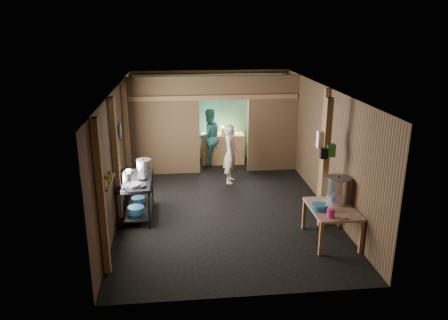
{
  "coord_description": "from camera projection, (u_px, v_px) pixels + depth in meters",
  "views": [
    {
      "loc": [
        -0.95,
        -9.04,
        3.97
      ],
      "look_at": [
        0.0,
        -0.2,
        1.1
      ],
      "focal_mm": 34.98,
      "sensor_mm": 36.0,
      "label": 1
    }
  ],
  "objects": [
    {
      "name": "pink_bucket",
      "position": [
        331.0,
        213.0,
        7.63
      ],
      "size": [
        0.17,
        0.17,
        0.16
      ],
      "primitive_type": "cylinder",
      "rotation": [
        0.0,
        0.0,
        0.3
      ],
      "color": "#D72582",
      "rests_on": "prep_table"
    },
    {
      "name": "cross_beam",
      "position": [
        214.0,
        97.0,
        11.28
      ],
      "size": [
        4.4,
        0.12,
        0.12
      ],
      "primitive_type": "cube",
      "color": "#9C6D47",
      "rests_on": "wall_left"
    },
    {
      "name": "stock_pot",
      "position": [
        338.0,
        190.0,
        8.21
      ],
      "size": [
        0.47,
        0.47,
        0.52
      ],
      "primitive_type": null,
      "rotation": [
        0.0,
        0.0,
        0.04
      ],
      "color": "silver",
      "rests_on": "prep_table"
    },
    {
      "name": "stove_pot_large",
      "position": [
        144.0,
        167.0,
        9.34
      ],
      "size": [
        0.42,
        0.42,
        0.32
      ],
      "primitive_type": null,
      "rotation": [
        0.0,
        0.0,
        0.4
      ],
      "color": "silver",
      "rests_on": "gas_range"
    },
    {
      "name": "bag_white",
      "position": [
        323.0,
        139.0,
        8.35
      ],
      "size": [
        0.22,
        0.15,
        0.32
      ],
      "primitive_type": "cube",
      "color": "white",
      "rests_on": "post_free"
    },
    {
      "name": "jar_white",
      "position": [
        105.0,
        184.0,
        6.98
      ],
      "size": [
        0.07,
        0.07,
        0.1
      ],
      "primitive_type": "cylinder",
      "color": "white",
      "rests_on": "wall_shelf"
    },
    {
      "name": "back_counter",
      "position": [
        223.0,
        149.0,
        12.56
      ],
      "size": [
        1.2,
        0.5,
        0.85
      ],
      "primitive_type": "cube",
      "color": "#9C6D47",
      "rests_on": "floor"
    },
    {
      "name": "partition_right",
      "position": [
        273.0,
        124.0,
        11.71
      ],
      "size": [
        1.35,
        0.1,
        2.6
      ],
      "primitive_type": "cube",
      "color": "brown",
      "rests_on": "floor"
    },
    {
      "name": "pan_lid_small",
      "position": [
        123.0,
        131.0,
        9.93
      ],
      "size": [
        0.03,
        0.3,
        0.3
      ],
      "primitive_type": "cylinder",
      "rotation": [
        0.0,
        1.57,
        0.0
      ],
      "color": "black",
      "rests_on": "wall_left"
    },
    {
      "name": "worker_back",
      "position": [
        209.0,
        137.0,
        12.31
      ],
      "size": [
        0.98,
        0.89,
        1.64
      ],
      "primitive_type": "imported",
      "rotation": [
        0.0,
        0.0,
        3.57
      ],
      "color": "teal",
      "rests_on": "floor"
    },
    {
      "name": "ceiling",
      "position": [
        223.0,
        89.0,
        9.07
      ],
      "size": [
        4.5,
        7.0,
        0.0
      ],
      "primitive_type": "cube",
      "color": "black",
      "rests_on": "ground"
    },
    {
      "name": "blue_tub_back",
      "position": [
        138.0,
        200.0,
        9.51
      ],
      "size": [
        0.29,
        0.29,
        0.12
      ],
      "primitive_type": "cylinder",
      "color": "#246890",
      "rests_on": "gas_range"
    },
    {
      "name": "frying_pan",
      "position": [
        133.0,
        185.0,
        8.63
      ],
      "size": [
        0.49,
        0.6,
        0.07
      ],
      "primitive_type": null,
      "rotation": [
        0.0,
        0.0,
        0.43
      ],
      "color": "slate",
      "rests_on": "gas_range"
    },
    {
      "name": "pan_lid_big",
      "position": [
        121.0,
        131.0,
        9.52
      ],
      "size": [
        0.03,
        0.34,
        0.34
      ],
      "primitive_type": "cylinder",
      "rotation": [
        0.0,
        1.57,
        0.0
      ],
      "color": "slate",
      "rests_on": "wall_left"
    },
    {
      "name": "post_left_b",
      "position": [
        116.0,
        163.0,
        8.49
      ],
      "size": [
        0.1,
        0.12,
        2.6
      ],
      "primitive_type": "cube",
      "color": "#9C6D47",
      "rests_on": "floor"
    },
    {
      "name": "blue_tub_front",
      "position": [
        136.0,
        210.0,
        8.98
      ],
      "size": [
        0.34,
        0.34,
        0.14
      ],
      "primitive_type": "cylinder",
      "color": "#246890",
      "rests_on": "gas_range"
    },
    {
      "name": "partition_header",
      "position": [
        224.0,
        87.0,
        11.27
      ],
      "size": [
        1.3,
        0.1,
        0.6
      ],
      "primitive_type": "cube",
      "color": "brown",
      "rests_on": "wall_back"
    },
    {
      "name": "jar_yellow",
      "position": [
        107.0,
        178.0,
        7.22
      ],
      "size": [
        0.08,
        0.08,
        0.1
      ],
      "primitive_type": "cylinder",
      "color": "#B59717",
      "rests_on": "wall_shelf"
    },
    {
      "name": "wall_back",
      "position": [
        211.0,
        115.0,
        12.78
      ],
      "size": [
        4.5,
        0.0,
        2.6
      ],
      "primitive_type": "cube",
      "color": "brown",
      "rests_on": "ground"
    },
    {
      "name": "prep_table",
      "position": [
        331.0,
        224.0,
        8.13
      ],
      "size": [
        0.82,
        1.12,
        0.66
      ],
      "primitive_type": null,
      "color": "tan",
      "rests_on": "floor"
    },
    {
      "name": "wall_clock",
      "position": [
        219.0,
        95.0,
        12.53
      ],
      "size": [
        0.2,
        0.03,
        0.2
      ],
      "primitive_type": "cylinder",
      "rotation": [
        1.57,
        0.0,
        0.0
      ],
      "color": "white",
      "rests_on": "wall_back"
    },
    {
      "name": "wash_basin",
      "position": [
        320.0,
        207.0,
        7.94
      ],
      "size": [
        0.38,
        0.38,
        0.11
      ],
      "primitive_type": "cylinder",
      "rotation": [
        0.0,
        0.0,
        -0.42
      ],
      "color": "#246890",
      "rests_on": "prep_table"
    },
    {
      "name": "gas_range",
      "position": [
        136.0,
        198.0,
        9.13
      ],
      "size": [
        0.72,
        1.4,
        0.82
      ],
      "primitive_type": null,
      "color": "black",
      "rests_on": "floor"
    },
    {
      "name": "post_left_a",
      "position": [
        101.0,
        199.0,
        6.79
      ],
      "size": [
        0.1,
        0.12,
        2.6
      ],
      "primitive_type": "cube",
      "color": "#9C6D47",
      "rests_on": "floor"
    },
    {
      "name": "floor",
      "position": [
        223.0,
        203.0,
        9.87
      ],
      "size": [
        4.5,
        7.0,
        0.0
      ],
      "primitive_type": "cube",
      "color": "black",
      "rests_on": "ground"
    },
    {
      "name": "turquoise_panel",
      "position": [
        211.0,
        117.0,
        12.74
      ],
      "size": [
        4.4,
        0.06,
        2.5
      ],
      "primitive_type": "cube",
      "color": "#6BBEB2",
      "rests_on": "wall_back"
    },
    {
      "name": "stove_saucepan",
      "position": [
        128.0,
        172.0,
        9.31
      ],
      "size": [
        0.18,
        0.18,
        0.09
      ],
      "primitive_type": "cylinder",
      "rotation": [
        0.0,
        0.0,
        -0.28
      ],
      "color": "silver",
      "rests_on": "gas_range"
    },
    {
      "name": "red_cup",
      "position": [
        214.0,
        132.0,
        12.39
      ],
      "size": [
        0.12,
        0.12,
        0.14
      ],
      "primitive_type": "cylinder",
      "color": "#A84A25",
      "rests_on": "back_counter"
    },
    {
      "name": "jar_green",
      "position": [
        109.0,
        174.0,
        7.42
      ],
      "size": [
        0.06,
        0.06,
        0.1
      ],
      "primitive_type": "cylinder",
      "color": "#318531",
      "rests_on": "wall_shelf"
    },
    {
      "name": "knife",
      "position": [
        341.0,
        220.0,
        7.53
      ],
      "size": [
        0.3,
        0.12,
        0.01
      ],
      "primitive_type": "cube",
      "rotation": [
        0.0,
        0.0,
        0.28
      ],
      "color": "silver",
      "rests_on": "prep_table"
    },
    {
      "name": "cook",
      "position": [
        230.0,
        154.0,
        10.98
      ],
      "size": [
        0.48,
        0.62,
        1.51
      ],
      "primitive_type": "imported",
      "rotation": [
        0.0,
        0.0,
        1.34
      ],
      "color": "beige",
      "rests_on": "floor"
    },
    {
      "name": "post_left_c",
      "position": [
        127.0,
        137.0,
        10.39
      ],
      "size": [
        0.1,
        0.12,
        2.6
      ],
      "primitive_type": "cube",
      "color": "#9C6D47",
      "rests_on": "floor"
    },
    {
      "name": "bag_green",
      "position": [
        331.0,
        150.0,
        8.29
      ],
      "size": [
        0.16,
        0.12,
        0.24
      ],
      "primitive_type": "cube",
      "color": "#318531",
      "rests_on": "post_free"
    },
    {
      "name": "yellow_tub",
      "position": [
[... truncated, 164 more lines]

